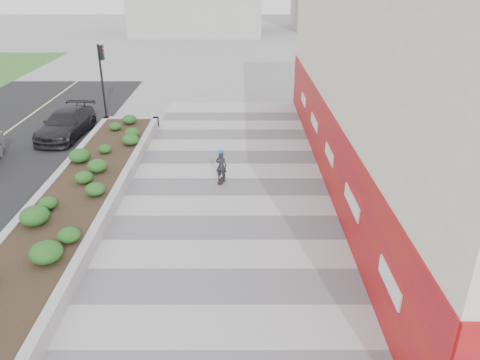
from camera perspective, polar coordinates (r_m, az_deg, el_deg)
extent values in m
plane|color=gray|center=(12.00, -2.46, -18.03)|extent=(160.00, 160.00, 0.00)
cube|color=#A8A8AD|center=(14.34, -1.98, -9.84)|extent=(8.00, 36.00, 0.01)
cube|color=beige|center=(19.40, 19.99, 10.97)|extent=(6.00, 24.00, 8.00)
cube|color=#AF210D|center=(19.32, 10.56, 4.22)|extent=(0.12, 24.00, 3.00)
cube|color=#9E9EA0|center=(26.55, -13.13, 6.88)|extent=(3.00, 0.30, 0.55)
cube|color=#9E9EA0|center=(19.11, -22.59, -1.59)|extent=(0.30, 18.00, 0.55)
cube|color=#9E9EA0|center=(18.25, -14.74, -1.66)|extent=(0.30, 18.00, 0.55)
cube|color=#2D2116|center=(18.65, -18.74, -1.70)|extent=(2.40, 17.40, 0.50)
cylinder|color=black|center=(28.08, -16.43, 11.35)|extent=(0.12, 0.12, 4.20)
cube|color=black|center=(27.72, -16.48, 14.68)|extent=(0.18, 0.28, 0.80)
cylinder|color=#595654|center=(14.33, 0.04, -9.86)|extent=(0.44, 0.44, 0.01)
cube|color=black|center=(19.26, -2.27, -0.06)|extent=(0.34, 0.75, 0.02)
imported|color=black|center=(19.00, -2.30, 1.70)|extent=(0.53, 0.43, 1.27)
sphere|color=blue|center=(18.77, -2.33, 3.38)|extent=(0.23, 0.23, 0.23)
imported|color=black|center=(25.90, -20.45, 6.43)|extent=(2.28, 4.81, 1.35)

